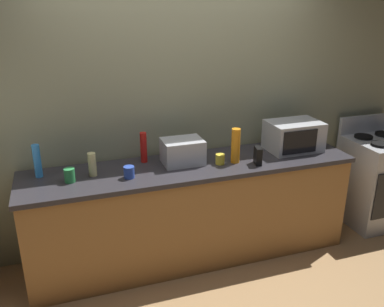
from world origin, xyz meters
TOP-DOWN VIEW (x-y plane):
  - ground_plane at (0.00, 0.00)m, footprint 8.00×8.00m
  - back_wall at (0.00, 0.81)m, footprint 6.40×0.10m
  - counter_run at (0.00, 0.40)m, footprint 2.84×0.64m
  - stove_range at (2.00, 0.40)m, footprint 0.60×0.61m
  - microwave at (1.00, 0.45)m, footprint 0.48×0.35m
  - toaster_oven at (-0.06, 0.46)m, footprint 0.34×0.26m
  - cordless_phone at (0.53, 0.23)m, footprint 0.07×0.12m
  - bottle_spray_cleaner at (-1.23, 0.55)m, footprint 0.06×0.06m
  - bottle_dish_soap at (0.37, 0.33)m, footprint 0.08×0.08m
  - bottle_hot_sauce at (-0.37, 0.59)m, footprint 0.06×0.06m
  - bottle_vinegar at (-0.82, 0.43)m, footprint 0.06×0.06m
  - mug_blue at (-0.55, 0.30)m, footprint 0.08×0.08m
  - mug_green at (-1.00, 0.37)m, footprint 0.08×0.08m
  - mug_yellow at (0.23, 0.34)m, footprint 0.08×0.08m

SIDE VIEW (x-z plane):
  - ground_plane at x=0.00m, z-range 0.00..0.00m
  - counter_run at x=0.00m, z-range 0.00..0.90m
  - stove_range at x=2.00m, z-range -0.08..1.00m
  - mug_yellow at x=0.23m, z-range 0.90..0.99m
  - mug_blue at x=-0.55m, z-range 0.90..0.99m
  - mug_green at x=-1.00m, z-range 0.90..1.01m
  - cordless_phone at x=0.53m, z-range 0.90..1.05m
  - bottle_vinegar at x=-0.82m, z-range 0.90..1.09m
  - toaster_oven at x=-0.06m, z-range 0.90..1.11m
  - bottle_hot_sauce at x=-0.37m, z-range 0.90..1.16m
  - bottle_spray_cleaner at x=-1.23m, z-range 0.90..1.17m
  - microwave at x=1.00m, z-range 0.90..1.17m
  - bottle_dish_soap at x=0.37m, z-range 0.90..1.20m
  - back_wall at x=0.00m, z-range 0.00..2.70m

